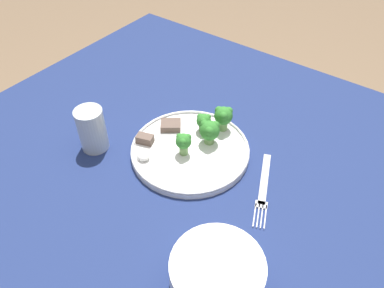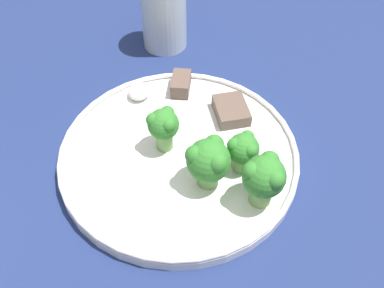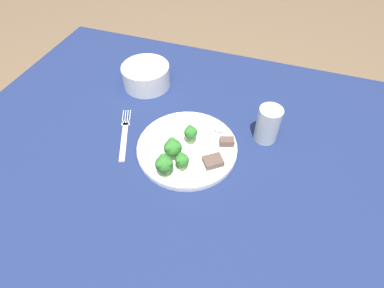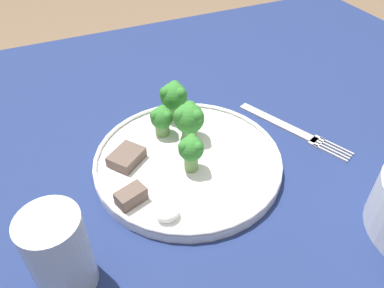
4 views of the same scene
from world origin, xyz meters
TOP-DOWN VIEW (x-y plane):
  - table at (0.00, 0.00)m, footprint 1.18×0.97m
  - dinner_plate at (0.05, 0.00)m, footprint 0.26×0.26m
  - fork at (-0.13, -0.01)m, footprint 0.09×0.18m
  - drinking_glass at (0.23, 0.11)m, footprint 0.06×0.06m
  - broccoli_floret_near_rim_left at (0.05, 0.02)m, footprint 0.03×0.03m
  - broccoli_floret_center_left at (0.06, -0.07)m, footprint 0.03×0.03m
  - broccoli_floret_back_left at (0.03, -0.04)m, footprint 0.05×0.04m
  - broccoli_floret_front_left at (0.03, -0.10)m, footprint 0.04×0.04m
  - meat_slice_front_slice at (0.13, -0.03)m, footprint 0.06×0.06m
  - meat_slice_middle_slice at (0.14, 0.04)m, footprint 0.04×0.03m
  - sauce_dollop at (0.11, 0.08)m, footprint 0.03×0.03m

SIDE VIEW (x-z plane):
  - table at x=0.00m, z-range 0.28..1.06m
  - fork at x=-0.13m, z-range 0.78..0.78m
  - dinner_plate at x=0.05m, z-range 0.78..0.79m
  - meat_slice_front_slice at x=0.13m, z-range 0.79..0.80m
  - sauce_dollop at x=0.11m, z-range 0.79..0.80m
  - meat_slice_middle_slice at x=0.14m, z-range 0.79..0.81m
  - broccoli_floret_center_left at x=0.06m, z-range 0.79..0.84m
  - drinking_glass at x=0.23m, z-range 0.77..0.87m
  - broccoli_floret_near_rim_left at x=0.05m, z-range 0.80..0.85m
  - broccoli_floret_back_left at x=0.03m, z-range 0.80..0.85m
  - broccoli_floret_front_left at x=0.03m, z-range 0.80..0.86m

